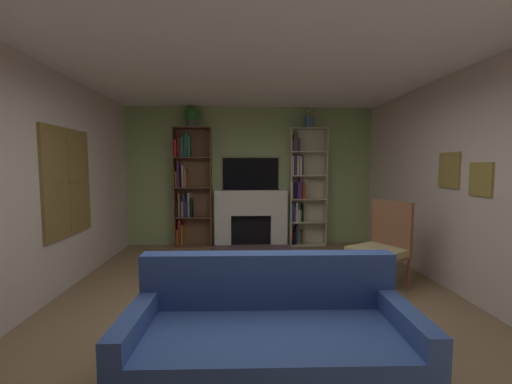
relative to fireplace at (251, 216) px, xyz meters
name	(u,v)px	position (x,y,z in m)	size (l,w,h in m)	color
ground_plane	(263,325)	(0.00, -3.17, -0.57)	(7.89, 7.89, 0.00)	#896E4F
wall_back_accent	(251,177)	(0.00, 0.14, 0.77)	(4.94, 0.06, 2.70)	#99B174
wall_right_with_art	(509,187)	(2.44, -3.17, 0.78)	(0.09, 6.70, 2.70)	beige
wall_left_with_window	(1,189)	(-2.44, -3.11, 0.78)	(0.11, 6.70, 2.70)	beige
ceiling	(264,37)	(0.00, -3.17, 2.15)	(4.94, 6.70, 0.06)	white
fireplace	(251,216)	(0.00, 0.00, 0.00)	(1.51, 0.52, 1.09)	white
tv	(251,174)	(0.00, 0.08, 0.83)	(1.09, 0.06, 0.63)	black
bookshelf_left	(189,186)	(-1.20, 0.02, 0.59)	(0.71, 0.26, 2.29)	brown
bookshelf_right	(303,189)	(1.02, 0.01, 0.53)	(0.71, 0.28, 2.29)	beige
potted_plant	(192,116)	(-1.12, -0.04, 1.93)	(0.27, 0.27, 0.38)	#565953
vase_with_flowers	(309,122)	(1.12, -0.04, 1.83)	(0.15, 0.15, 0.37)	#4C709D
couch	(271,344)	(-0.01, -3.98, -0.29)	(2.04, 0.93, 0.86)	#334F91
armchair	(382,244)	(1.62, -2.23, -0.02)	(0.80, 0.79, 1.11)	brown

